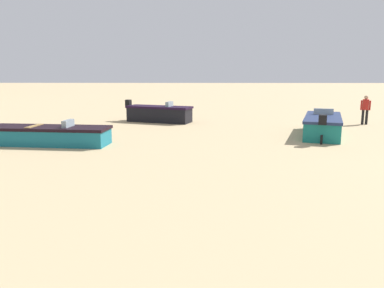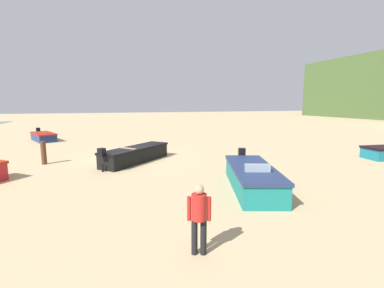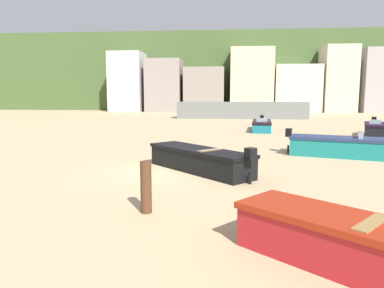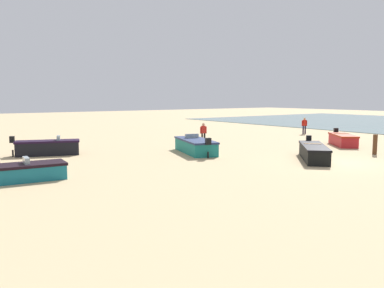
{
  "view_description": "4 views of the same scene",
  "coord_description": "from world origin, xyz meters",
  "px_view_note": "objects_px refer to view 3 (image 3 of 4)",
  "views": [
    {
      "loc": [
        -10.63,
        9.72,
        3.02
      ],
      "look_at": [
        1.42,
        9.92,
        0.71
      ],
      "focal_mm": 36.41,
      "sensor_mm": 36.0,
      "label": 1
    },
    {
      "loc": [
        16.37,
        -1.4,
        3.36
      ],
      "look_at": [
        1.03,
        3.46,
        0.87
      ],
      "focal_mm": 24.91,
      "sensor_mm": 36.0,
      "label": 2
    },
    {
      "loc": [
        2.09,
        -13.28,
        2.88
      ],
      "look_at": [
        0.48,
        3.82,
        0.51
      ],
      "focal_mm": 33.98,
      "sensor_mm": 36.0,
      "label": 3
    },
    {
      "loc": [
        -13.21,
        19.1,
        3.65
      ],
      "look_at": [
        7.48,
        4.16,
        0.59
      ],
      "focal_mm": 37.13,
      "sensor_mm": 36.0,
      "label": 4
    }
  ],
  "objects_px": {
    "boat_teal_3": "(262,126)",
    "mooring_post_near_water": "(146,187)",
    "boat_black_1": "(200,160)",
    "boat_teal_2": "(341,147)",
    "boat_black_0": "(374,130)",
    "boat_red_4": "(343,241)"
  },
  "relations": [
    {
      "from": "boat_teal_3",
      "to": "mooring_post_near_water",
      "type": "height_order",
      "value": "mooring_post_near_water"
    },
    {
      "from": "boat_black_1",
      "to": "boat_teal_2",
      "type": "height_order",
      "value": "boat_teal_2"
    },
    {
      "from": "boat_teal_2",
      "to": "boat_teal_3",
      "type": "bearing_deg",
      "value": -150.09
    },
    {
      "from": "boat_black_1",
      "to": "mooring_post_near_water",
      "type": "distance_m",
      "value": 4.98
    },
    {
      "from": "boat_black_0",
      "to": "boat_teal_3",
      "type": "height_order",
      "value": "boat_black_0"
    },
    {
      "from": "boat_teal_2",
      "to": "mooring_post_near_water",
      "type": "bearing_deg",
      "value": -21.52
    },
    {
      "from": "boat_black_0",
      "to": "boat_teal_2",
      "type": "bearing_deg",
      "value": 79.97
    },
    {
      "from": "boat_black_0",
      "to": "boat_black_1",
      "type": "bearing_deg",
      "value": 67.3
    },
    {
      "from": "boat_teal_3",
      "to": "mooring_post_near_water",
      "type": "distance_m",
      "value": 21.22
    },
    {
      "from": "boat_black_0",
      "to": "boat_black_1",
      "type": "relative_size",
      "value": 0.96
    },
    {
      "from": "boat_black_1",
      "to": "boat_teal_3",
      "type": "bearing_deg",
      "value": 32.01
    },
    {
      "from": "boat_teal_2",
      "to": "boat_red_4",
      "type": "relative_size",
      "value": 1.36
    },
    {
      "from": "boat_black_1",
      "to": "mooring_post_near_water",
      "type": "xyz_separation_m",
      "value": [
        -0.95,
        -4.88,
        0.2
      ]
    },
    {
      "from": "mooring_post_near_water",
      "to": "boat_black_1",
      "type": "bearing_deg",
      "value": 78.99
    },
    {
      "from": "boat_teal_3",
      "to": "boat_black_0",
      "type": "bearing_deg",
      "value": 157.31
    },
    {
      "from": "boat_black_0",
      "to": "boat_red_4",
      "type": "bearing_deg",
      "value": 87.19
    },
    {
      "from": "boat_red_4",
      "to": "mooring_post_near_water",
      "type": "distance_m",
      "value": 4.6
    },
    {
      "from": "boat_black_0",
      "to": "boat_black_1",
      "type": "height_order",
      "value": "boat_black_0"
    },
    {
      "from": "boat_black_1",
      "to": "boat_teal_2",
      "type": "relative_size",
      "value": 0.88
    },
    {
      "from": "boat_teal_3",
      "to": "boat_red_4",
      "type": "bearing_deg",
      "value": 93.44
    },
    {
      "from": "boat_black_0",
      "to": "mooring_post_near_water",
      "type": "xyz_separation_m",
      "value": [
        -11.85,
        -16.87,
        0.16
      ]
    },
    {
      "from": "boat_black_0",
      "to": "boat_black_1",
      "type": "distance_m",
      "value": 16.2
    }
  ]
}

